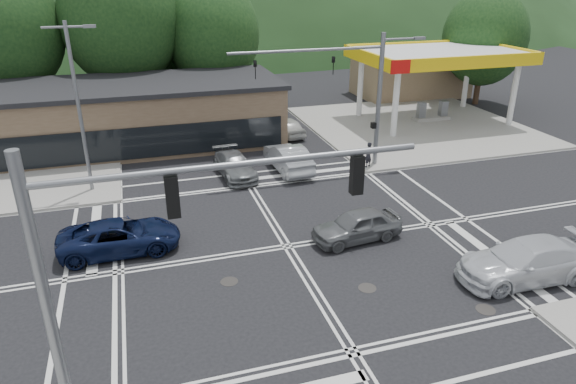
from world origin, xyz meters
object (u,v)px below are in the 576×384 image
object	(u,v)px
car_blue_west	(120,236)
car_grey_center	(357,225)
car_northbound	(235,165)
pedestrian	(368,155)
car_queue_a	(288,158)
car_queue_b	(287,127)
car_silver_east	(526,261)

from	to	relation	value
car_blue_west	car_grey_center	xyz separation A→B (m)	(10.20, -2.04, -0.00)
car_grey_center	car_northbound	distance (m)	10.00
car_northbound	pedestrian	xyz separation A→B (m)	(8.00, -1.27, 0.27)
car_grey_center	car_queue_a	distance (m)	9.31
car_blue_west	car_queue_b	xyz separation A→B (m)	(11.79, 14.04, -0.03)
car_silver_east	car_queue_a	size ratio (longest dim) A/B	1.14
car_blue_west	car_northbound	size ratio (longest dim) A/B	1.13
car_blue_west	car_silver_east	size ratio (longest dim) A/B	0.92
car_silver_east	car_northbound	size ratio (longest dim) A/B	1.22
car_queue_b	car_northbound	xyz separation A→B (m)	(-5.27, -6.78, -0.02)
car_queue_a	car_northbound	size ratio (longest dim) A/B	1.07
car_grey_center	pedestrian	world-z (taller)	pedestrian
car_grey_center	car_queue_b	size ratio (longest dim) A/B	1.05
car_silver_east	car_northbound	bearing A→B (deg)	-145.50
car_silver_east	car_queue_a	distance (m)	15.17
car_blue_west	pedestrian	bearing A→B (deg)	-68.05
car_grey_center	car_northbound	bearing A→B (deg)	-164.76
car_blue_west	car_queue_b	distance (m)	18.33
car_silver_east	car_northbound	distance (m)	16.63
car_queue_b	pedestrian	xyz separation A→B (m)	(2.73, -8.05, 0.25)
car_blue_west	car_silver_east	bearing A→B (deg)	-114.90
car_blue_west	pedestrian	world-z (taller)	pedestrian
car_northbound	car_silver_east	bearing A→B (deg)	-62.89
car_blue_west	car_silver_east	xyz separation A→B (m)	(15.22, -6.92, 0.09)
car_silver_east	car_queue_b	xyz separation A→B (m)	(-3.43, 20.95, -0.13)
car_blue_west	car_grey_center	size ratio (longest dim) A/B	1.23
car_silver_east	car_blue_west	bearing A→B (deg)	-111.49
car_queue_b	pedestrian	size ratio (longest dim) A/B	2.55
car_blue_west	car_grey_center	world-z (taller)	car_blue_west
car_northbound	car_queue_a	bearing A→B (deg)	-4.44
car_grey_center	car_silver_east	xyz separation A→B (m)	(5.02, -4.87, 0.09)
car_silver_east	pedestrian	size ratio (longest dim) A/B	3.55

